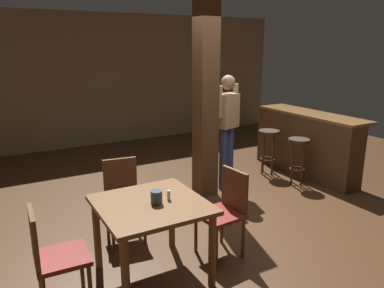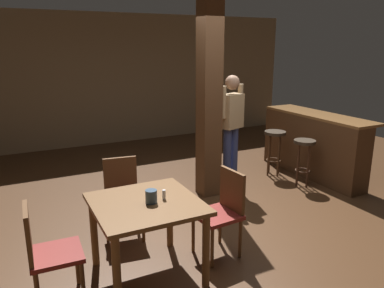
# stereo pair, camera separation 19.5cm
# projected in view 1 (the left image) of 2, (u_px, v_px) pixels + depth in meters

# --- Properties ---
(ground_plane) EXTENTS (10.80, 10.80, 0.00)m
(ground_plane) POSITION_uv_depth(u_px,v_px,m) (239.00, 216.00, 4.83)
(ground_plane) COLOR #422816
(wall_back) EXTENTS (8.00, 0.10, 2.80)m
(wall_back) POSITION_uv_depth(u_px,v_px,m) (119.00, 79.00, 8.25)
(wall_back) COLOR #756047
(wall_back) RESTS_ON ground_plane
(pillar) EXTENTS (0.28, 0.28, 2.80)m
(pillar) POSITION_uv_depth(u_px,v_px,m) (206.00, 99.00, 5.23)
(pillar) COLOR #4C301C
(pillar) RESTS_ON ground_plane
(dining_table) EXTENTS (0.95, 0.95, 0.76)m
(dining_table) POSITION_uv_depth(u_px,v_px,m) (151.00, 215.00, 3.42)
(dining_table) COLOR brown
(dining_table) RESTS_ON ground_plane
(chair_west) EXTENTS (0.44, 0.44, 0.89)m
(chair_west) POSITION_uv_depth(u_px,v_px,m) (52.00, 254.00, 3.02)
(chair_west) COLOR maroon
(chair_west) RESTS_ON ground_plane
(chair_east) EXTENTS (0.45, 0.45, 0.89)m
(chair_east) POSITION_uv_depth(u_px,v_px,m) (225.00, 208.00, 3.87)
(chair_east) COLOR maroon
(chair_east) RESTS_ON ground_plane
(chair_north) EXTENTS (0.47, 0.47, 0.89)m
(chair_north) POSITION_uv_depth(u_px,v_px,m) (123.00, 195.00, 4.21)
(chair_north) COLOR maroon
(chair_north) RESTS_ON ground_plane
(napkin_cup) EXTENTS (0.11, 0.11, 0.12)m
(napkin_cup) POSITION_uv_depth(u_px,v_px,m) (156.00, 197.00, 3.35)
(napkin_cup) COLOR #33475B
(napkin_cup) RESTS_ON dining_table
(salt_shaker) EXTENTS (0.03, 0.03, 0.09)m
(salt_shaker) POSITION_uv_depth(u_px,v_px,m) (169.00, 195.00, 3.44)
(salt_shaker) COLOR silver
(salt_shaker) RESTS_ON dining_table
(standing_person) EXTENTS (0.47, 0.30, 1.72)m
(standing_person) POSITION_uv_depth(u_px,v_px,m) (227.00, 124.00, 5.54)
(standing_person) COLOR tan
(standing_person) RESTS_ON ground_plane
(bar_counter) EXTENTS (0.56, 2.03, 1.04)m
(bar_counter) POSITION_uv_depth(u_px,v_px,m) (305.00, 143.00, 6.30)
(bar_counter) COLOR brown
(bar_counter) RESTS_ON ground_plane
(bar_stool_near) EXTENTS (0.33, 0.33, 0.73)m
(bar_stool_near) POSITION_uv_depth(u_px,v_px,m) (298.00, 151.00, 5.82)
(bar_stool_near) COLOR #2D2319
(bar_stool_near) RESTS_ON ground_plane
(bar_stool_mid) EXTENTS (0.35, 0.35, 0.75)m
(bar_stool_mid) POSITION_uv_depth(u_px,v_px,m) (269.00, 141.00, 6.30)
(bar_stool_mid) COLOR #2D2319
(bar_stool_mid) RESTS_ON ground_plane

